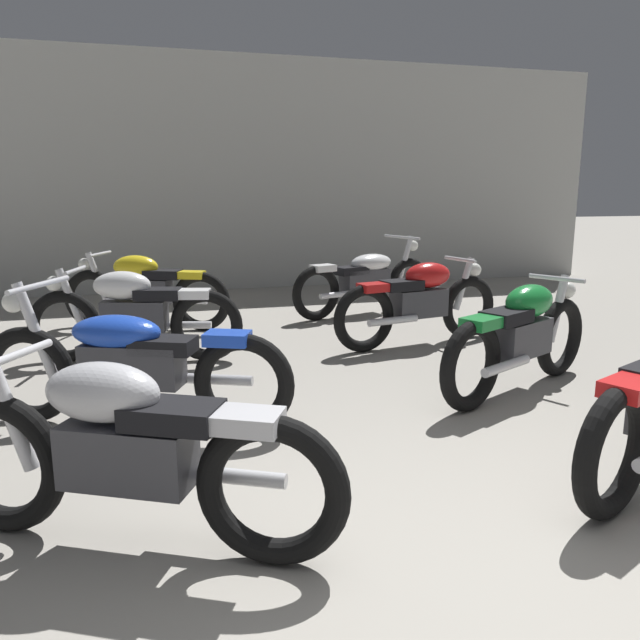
{
  "coord_description": "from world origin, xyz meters",
  "views": [
    {
      "loc": [
        -1.3,
        -1.81,
        1.56
      ],
      "look_at": [
        0.0,
        2.83,
        0.55
      ],
      "focal_mm": 34.76,
      "sensor_mm": 36.0,
      "label": 1
    }
  ],
  "objects_px": {
    "motorcycle_right_row_1": "(521,335)",
    "motorcycle_left_row_3": "(145,289)",
    "motorcycle_right_row_2": "(420,301)",
    "motorcycle_right_row_3": "(366,279)",
    "motorcycle_left_row_0": "(126,449)",
    "motorcycle_left_row_2": "(134,313)",
    "motorcycle_left_row_1": "(131,362)"
  },
  "relations": [
    {
      "from": "motorcycle_right_row_1",
      "to": "motorcycle_right_row_2",
      "type": "bearing_deg",
      "value": 94.27
    },
    {
      "from": "motorcycle_left_row_0",
      "to": "motorcycle_left_row_1",
      "type": "distance_m",
      "value": 1.48
    },
    {
      "from": "motorcycle_right_row_1",
      "to": "motorcycle_right_row_2",
      "type": "xyz_separation_m",
      "value": [
        -0.12,
        1.61,
        0.0
      ]
    },
    {
      "from": "motorcycle_left_row_2",
      "to": "motorcycle_left_row_3",
      "type": "height_order",
      "value": "same"
    },
    {
      "from": "motorcycle_right_row_1",
      "to": "motorcycle_right_row_3",
      "type": "xyz_separation_m",
      "value": [
        -0.1,
        3.3,
        -0.01
      ]
    },
    {
      "from": "motorcycle_left_row_3",
      "to": "motorcycle_left_row_1",
      "type": "bearing_deg",
      "value": -91.75
    },
    {
      "from": "motorcycle_right_row_1",
      "to": "motorcycle_right_row_3",
      "type": "height_order",
      "value": "motorcycle_right_row_3"
    },
    {
      "from": "motorcycle_left_row_3",
      "to": "motorcycle_right_row_3",
      "type": "distance_m",
      "value": 2.73
    },
    {
      "from": "motorcycle_left_row_2",
      "to": "motorcycle_right_row_3",
      "type": "distance_m",
      "value": 3.24
    },
    {
      "from": "motorcycle_right_row_2",
      "to": "motorcycle_right_row_3",
      "type": "bearing_deg",
      "value": 89.18
    },
    {
      "from": "motorcycle_right_row_2",
      "to": "motorcycle_right_row_3",
      "type": "relative_size",
      "value": 0.93
    },
    {
      "from": "motorcycle_right_row_1",
      "to": "motorcycle_right_row_2",
      "type": "distance_m",
      "value": 1.62
    },
    {
      "from": "motorcycle_right_row_1",
      "to": "motorcycle_left_row_1",
      "type": "bearing_deg",
      "value": 179.35
    },
    {
      "from": "motorcycle_right_row_1",
      "to": "motorcycle_left_row_3",
      "type": "bearing_deg",
      "value": 132.05
    },
    {
      "from": "motorcycle_right_row_3",
      "to": "motorcycle_left_row_2",
      "type": "bearing_deg",
      "value": -150.77
    },
    {
      "from": "motorcycle_left_row_3",
      "to": "motorcycle_right_row_1",
      "type": "height_order",
      "value": "same"
    },
    {
      "from": "motorcycle_left_row_2",
      "to": "motorcycle_right_row_1",
      "type": "bearing_deg",
      "value": -30.55
    },
    {
      "from": "motorcycle_left_row_1",
      "to": "motorcycle_left_row_3",
      "type": "height_order",
      "value": "motorcycle_left_row_1"
    },
    {
      "from": "motorcycle_left_row_1",
      "to": "motorcycle_right_row_1",
      "type": "distance_m",
      "value": 2.92
    },
    {
      "from": "motorcycle_left_row_1",
      "to": "motorcycle_right_row_3",
      "type": "height_order",
      "value": "same"
    },
    {
      "from": "motorcycle_left_row_1",
      "to": "motorcycle_left_row_2",
      "type": "xyz_separation_m",
      "value": [
        -0.0,
        1.69,
        0.01
      ]
    },
    {
      "from": "motorcycle_left_row_0",
      "to": "motorcycle_right_row_3",
      "type": "height_order",
      "value": "motorcycle_right_row_3"
    },
    {
      "from": "motorcycle_left_row_0",
      "to": "motorcycle_right_row_2",
      "type": "distance_m",
      "value": 4.14
    },
    {
      "from": "motorcycle_right_row_3",
      "to": "motorcycle_right_row_1",
      "type": "bearing_deg",
      "value": -88.34
    },
    {
      "from": "motorcycle_left_row_1",
      "to": "motorcycle_right_row_2",
      "type": "bearing_deg",
      "value": 29.44
    },
    {
      "from": "motorcycle_right_row_2",
      "to": "motorcycle_right_row_3",
      "type": "distance_m",
      "value": 1.69
    },
    {
      "from": "motorcycle_left_row_0",
      "to": "motorcycle_left_row_2",
      "type": "bearing_deg",
      "value": 90.19
    },
    {
      "from": "motorcycle_left_row_2",
      "to": "motorcycle_right_row_2",
      "type": "xyz_separation_m",
      "value": [
        2.8,
        -0.11,
        0.0
      ]
    },
    {
      "from": "motorcycle_left_row_2",
      "to": "motorcycle_left_row_0",
      "type": "bearing_deg",
      "value": -89.81
    },
    {
      "from": "motorcycle_left_row_1",
      "to": "motorcycle_right_row_3",
      "type": "distance_m",
      "value": 4.32
    },
    {
      "from": "motorcycle_left_row_2",
      "to": "motorcycle_left_row_3",
      "type": "distance_m",
      "value": 1.41
    },
    {
      "from": "motorcycle_right_row_3",
      "to": "motorcycle_left_row_0",
      "type": "bearing_deg",
      "value": -120.66
    }
  ]
}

